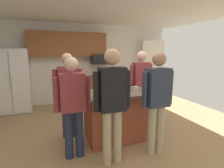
{
  "coord_description": "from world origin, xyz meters",
  "views": [
    {
      "loc": [
        -1.11,
        -3.22,
        1.72
      ],
      "look_at": [
        0.15,
        0.15,
        1.05
      ],
      "focal_mm": 28.48,
      "sensor_mm": 36.0,
      "label": 1
    }
  ],
  "objects_px": {
    "person_guest_by_door": "(68,90)",
    "person_guest_right": "(141,83)",
    "person_host_foreground": "(73,102)",
    "glass_short_whisky": "(111,85)",
    "mug_blue_stoneware": "(136,89)",
    "person_elder_center": "(112,100)",
    "serving_tray": "(114,91)",
    "kitchen_island": "(117,115)",
    "tumbler_amber": "(129,88)",
    "person_guest_left": "(157,97)",
    "microwave_over_range": "(100,59)",
    "refrigerator": "(13,81)"
  },
  "relations": [
    {
      "from": "kitchen_island",
      "to": "glass_short_whisky",
      "type": "bearing_deg",
      "value": 98.9
    },
    {
      "from": "mug_blue_stoneware",
      "to": "serving_tray",
      "type": "bearing_deg",
      "value": 173.19
    },
    {
      "from": "refrigerator",
      "to": "tumbler_amber",
      "type": "distance_m",
      "value": 3.49
    },
    {
      "from": "refrigerator",
      "to": "mug_blue_stoneware",
      "type": "distance_m",
      "value": 3.62
    },
    {
      "from": "person_host_foreground",
      "to": "person_guest_right",
      "type": "distance_m",
      "value": 1.89
    },
    {
      "from": "glass_short_whisky",
      "to": "serving_tray",
      "type": "height_order",
      "value": "glass_short_whisky"
    },
    {
      "from": "person_host_foreground",
      "to": "glass_short_whisky",
      "type": "xyz_separation_m",
      "value": [
        0.86,
        0.62,
        0.09
      ]
    },
    {
      "from": "person_guest_left",
      "to": "tumbler_amber",
      "type": "distance_m",
      "value": 0.71
    },
    {
      "from": "serving_tray",
      "to": "microwave_over_range",
      "type": "bearing_deg",
      "value": 78.86
    },
    {
      "from": "person_elder_center",
      "to": "tumbler_amber",
      "type": "height_order",
      "value": "person_elder_center"
    },
    {
      "from": "person_guest_left",
      "to": "serving_tray",
      "type": "relative_size",
      "value": 3.88
    },
    {
      "from": "person_host_foreground",
      "to": "mug_blue_stoneware",
      "type": "xyz_separation_m",
      "value": [
        1.25,
        0.28,
        0.06
      ]
    },
    {
      "from": "person_guest_by_door",
      "to": "glass_short_whisky",
      "type": "height_order",
      "value": "person_guest_by_door"
    },
    {
      "from": "kitchen_island",
      "to": "tumbler_amber",
      "type": "xyz_separation_m",
      "value": [
        0.23,
        -0.02,
        0.54
      ]
    },
    {
      "from": "person_guest_left",
      "to": "serving_tray",
      "type": "height_order",
      "value": "person_guest_left"
    },
    {
      "from": "person_guest_by_door",
      "to": "person_guest_right",
      "type": "bearing_deg",
      "value": 27.46
    },
    {
      "from": "person_guest_left",
      "to": "person_elder_center",
      "type": "bearing_deg",
      "value": 60.69
    },
    {
      "from": "person_guest_right",
      "to": "mug_blue_stoneware",
      "type": "height_order",
      "value": "person_guest_right"
    },
    {
      "from": "microwave_over_range",
      "to": "person_guest_by_door",
      "type": "bearing_deg",
      "value": -120.39
    },
    {
      "from": "kitchen_island",
      "to": "person_guest_by_door",
      "type": "bearing_deg",
      "value": 155.79
    },
    {
      "from": "microwave_over_range",
      "to": "kitchen_island",
      "type": "distance_m",
      "value": 2.86
    },
    {
      "from": "person_elder_center",
      "to": "glass_short_whisky",
      "type": "distance_m",
      "value": 1.04
    },
    {
      "from": "refrigerator",
      "to": "person_elder_center",
      "type": "relative_size",
      "value": 1.02
    },
    {
      "from": "kitchen_island",
      "to": "tumbler_amber",
      "type": "distance_m",
      "value": 0.59
    },
    {
      "from": "refrigerator",
      "to": "kitchen_island",
      "type": "bearing_deg",
      "value": -49.65
    },
    {
      "from": "person_guest_right",
      "to": "mug_blue_stoneware",
      "type": "bearing_deg",
      "value": 20.72
    },
    {
      "from": "tumbler_amber",
      "to": "person_guest_left",
      "type": "bearing_deg",
      "value": -75.43
    },
    {
      "from": "glass_short_whisky",
      "to": "serving_tray",
      "type": "distance_m",
      "value": 0.3
    },
    {
      "from": "person_guest_right",
      "to": "glass_short_whisky",
      "type": "distance_m",
      "value": 0.86
    },
    {
      "from": "refrigerator",
      "to": "mug_blue_stoneware",
      "type": "height_order",
      "value": "refrigerator"
    },
    {
      "from": "microwave_over_range",
      "to": "person_guest_by_door",
      "type": "distance_m",
      "value": 2.66
    },
    {
      "from": "microwave_over_range",
      "to": "person_host_foreground",
      "type": "distance_m",
      "value": 3.33
    },
    {
      "from": "mug_blue_stoneware",
      "to": "person_elder_center",
      "type": "bearing_deg",
      "value": -138.71
    },
    {
      "from": "refrigerator",
      "to": "person_guest_by_door",
      "type": "xyz_separation_m",
      "value": [
        1.28,
        -2.14,
        0.08
      ]
    },
    {
      "from": "kitchen_island",
      "to": "serving_tray",
      "type": "relative_size",
      "value": 3.02
    },
    {
      "from": "microwave_over_range",
      "to": "tumbler_amber",
      "type": "xyz_separation_m",
      "value": [
        -0.22,
        -2.67,
        -0.43
      ]
    },
    {
      "from": "person_host_foreground",
      "to": "person_guest_right",
      "type": "bearing_deg",
      "value": 4.95
    },
    {
      "from": "tumbler_amber",
      "to": "serving_tray",
      "type": "height_order",
      "value": "tumbler_amber"
    },
    {
      "from": "refrigerator",
      "to": "person_guest_by_door",
      "type": "distance_m",
      "value": 2.49
    },
    {
      "from": "microwave_over_range",
      "to": "person_guest_by_door",
      "type": "xyz_separation_m",
      "value": [
        -1.32,
        -2.26,
        -0.48
      ]
    },
    {
      "from": "person_guest_left",
      "to": "mug_blue_stoneware",
      "type": "bearing_deg",
      "value": -24.92
    },
    {
      "from": "person_guest_right",
      "to": "serving_tray",
      "type": "distance_m",
      "value": 1.01
    },
    {
      "from": "person_guest_left",
      "to": "serving_tray",
      "type": "bearing_deg",
      "value": 5.49
    },
    {
      "from": "person_guest_by_door",
      "to": "glass_short_whisky",
      "type": "distance_m",
      "value": 0.84
    },
    {
      "from": "person_host_foreground",
      "to": "tumbler_amber",
      "type": "height_order",
      "value": "person_host_foreground"
    },
    {
      "from": "microwave_over_range",
      "to": "person_guest_left",
      "type": "relative_size",
      "value": 0.33
    },
    {
      "from": "person_elder_center",
      "to": "person_guest_by_door",
      "type": "distance_m",
      "value": 1.22
    },
    {
      "from": "mug_blue_stoneware",
      "to": "serving_tray",
      "type": "height_order",
      "value": "mug_blue_stoneware"
    },
    {
      "from": "refrigerator",
      "to": "person_guest_left",
      "type": "xyz_separation_m",
      "value": [
        2.56,
        -3.24,
        0.09
      ]
    },
    {
      "from": "mug_blue_stoneware",
      "to": "person_guest_by_door",
      "type": "bearing_deg",
      "value": 159.01
    }
  ]
}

